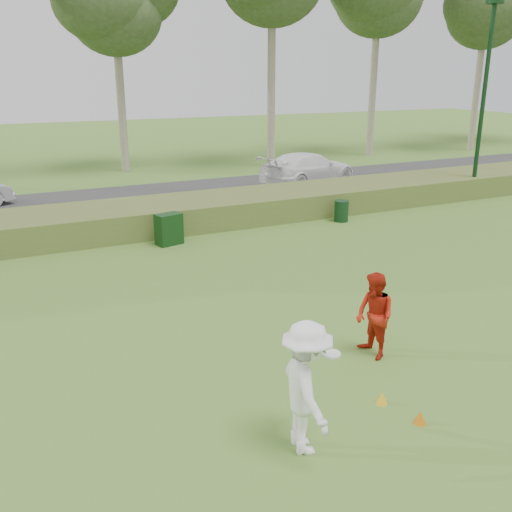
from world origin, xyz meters
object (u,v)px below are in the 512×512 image
cone_yellow (382,398)px  car_right (308,168)px  cone_orange (420,417)px  player_white (306,388)px  trash_bin (341,211)px  player_red (375,316)px  utility_cabinet (169,229)px  lamp_post (488,63)px

cone_yellow → car_right: bearing=62.6°
cone_orange → player_white: bearing=172.3°
cone_orange → car_right: (8.62, 17.72, 0.71)m
player_white → trash_bin: size_ratio=2.59×
player_red → utility_cabinet: bearing=-172.1°
player_white → lamp_post: bearing=-42.2°
player_white → utility_cabinet: 10.95m
player_red → cone_yellow: 1.84m
lamp_post → cone_yellow: (-13.86, -11.47, -5.48)m
player_white → car_right: 20.40m
trash_bin → car_right: car_right is taller
player_white → cone_yellow: 2.01m
cone_orange → car_right: bearing=64.1°
player_white → car_right: bearing=-20.7°
cone_orange → trash_bin: size_ratio=0.28×
utility_cabinet → car_right: size_ratio=0.19×
lamp_post → utility_cabinet: bearing=-175.7°
lamp_post → cone_orange: size_ratio=37.44×
player_white → car_right: player_white is taller
player_red → car_right: player_red is taller
utility_cabinet → car_right: car_right is taller
cone_orange → cone_yellow: (-0.19, 0.71, -0.00)m
player_red → utility_cabinet: (-1.20, 8.96, -0.34)m
player_red → cone_orange: (-0.70, -2.15, -0.73)m
player_red → cone_yellow: size_ratio=7.73×
player_red → cone_orange: player_red is taller
player_red → cone_orange: bearing=-17.8°
utility_cabinet → player_white: bearing=-111.7°
lamp_post → utility_cabinet: size_ratio=8.22×
lamp_post → player_white: bearing=-142.7°
lamp_post → player_red: 17.07m
trash_bin → player_red: bearing=-120.9°
player_white → cone_yellow: (1.75, 0.45, -0.89)m
player_white → player_red: (2.64, 1.88, -0.16)m
player_red → car_right: 17.47m
player_white → player_red: size_ratio=1.19×
car_right → trash_bin: bearing=143.8°
player_white → cone_yellow: bearing=-65.3°
utility_cabinet → player_red: bearing=-96.5°
lamp_post → player_red: size_ratio=4.87×
player_white → car_right: (10.56, 17.46, -0.18)m
lamp_post → trash_bin: 9.26m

